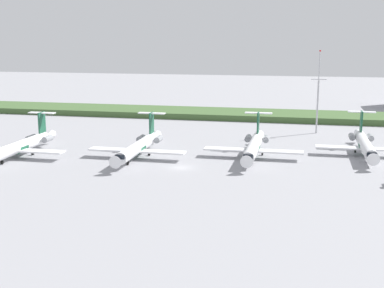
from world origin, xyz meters
TOP-DOWN VIEW (x-y plane):
  - ground_plane at (0.00, 30.00)m, footprint 500.00×500.00m
  - grass_berm at (0.00, 73.59)m, footprint 320.00×20.00m
  - regional_jet_nearest at (-39.20, 2.42)m, footprint 22.81×31.00m
  - regional_jet_second at (-11.99, 7.69)m, footprint 22.81×31.00m
  - regional_jet_third at (14.13, 13.71)m, footprint 22.81×31.00m
  - regional_jet_fourth at (39.70, 21.30)m, footprint 22.81×31.00m
  - antenna_mast at (29.13, 48.02)m, footprint 4.40×0.50m

SIDE VIEW (x-z plane):
  - ground_plane at x=0.00m, z-range 0.00..0.00m
  - grass_berm at x=0.00m, z-range 0.00..2.03m
  - regional_jet_nearest at x=-39.20m, z-range -1.96..7.04m
  - regional_jet_second at x=-11.99m, z-range -1.96..7.04m
  - regional_jet_third at x=14.13m, z-range -1.96..7.04m
  - regional_jet_fourth at x=39.70m, z-range -1.96..7.04m
  - antenna_mast at x=29.13m, z-range -2.05..21.90m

